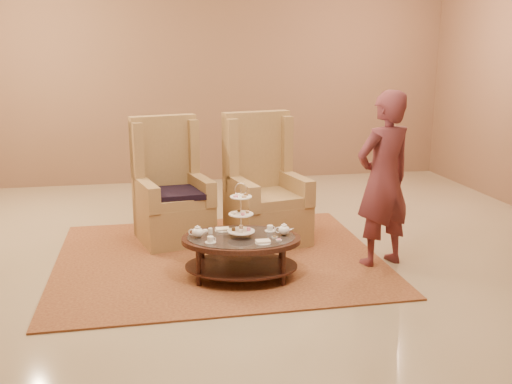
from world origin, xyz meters
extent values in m
plane|color=tan|center=(0.00, 0.00, 0.00)|extent=(8.00, 8.00, 0.00)
cube|color=white|center=(0.00, 0.00, 0.00)|extent=(8.00, 8.00, 0.02)
cube|color=#856148|center=(0.00, 4.00, 1.75)|extent=(8.00, 0.04, 3.50)
cube|color=#996336|center=(-0.25, 0.30, 0.01)|extent=(3.26, 2.72, 0.02)
cylinder|color=black|center=(-0.51, -0.39, 0.18)|extent=(0.05, 0.05, 0.36)
cylinder|color=black|center=(0.24, -0.53, 0.18)|extent=(0.05, 0.05, 0.36)
cylinder|color=black|center=(-0.44, 0.00, 0.18)|extent=(0.05, 0.05, 0.36)
cylinder|color=black|center=(0.31, -0.14, 0.18)|extent=(0.05, 0.05, 0.36)
cylinder|color=white|center=(-0.10, -0.27, 0.64)|extent=(0.01, 0.01, 0.45)
torus|color=white|center=(-0.10, -0.27, 0.87)|extent=(0.12, 0.03, 0.12)
cylinder|color=white|center=(-0.10, -0.27, 0.47)|extent=(0.30, 0.30, 0.01)
cylinder|color=white|center=(-0.10, -0.27, 0.63)|extent=(0.26, 0.26, 0.01)
cylinder|color=white|center=(-0.10, -0.27, 0.79)|extent=(0.23, 0.23, 0.01)
cylinder|color=#DA6F83|center=(-0.03, -0.28, 0.49)|extent=(0.04, 0.04, 0.03)
cylinder|color=tan|center=(-0.09, -0.20, 0.49)|extent=(0.04, 0.04, 0.03)
cylinder|color=brown|center=(-0.17, -0.25, 0.49)|extent=(0.04, 0.04, 0.03)
cylinder|color=white|center=(-0.11, -0.34, 0.49)|extent=(0.04, 0.04, 0.03)
ellipsoid|color=tan|center=(-0.04, -0.26, 0.65)|extent=(0.05, 0.05, 0.03)
ellipsoid|color=brown|center=(-0.11, -0.20, 0.65)|extent=(0.05, 0.05, 0.03)
ellipsoid|color=white|center=(-0.16, -0.27, 0.65)|extent=(0.05, 0.05, 0.03)
ellipsoid|color=#DA6F83|center=(-0.09, -0.33, 0.65)|extent=(0.05, 0.05, 0.03)
cube|color=brown|center=(-0.05, -0.24, 0.81)|extent=(0.05, 0.03, 0.02)
cube|color=white|center=(-0.12, -0.22, 0.81)|extent=(0.05, 0.03, 0.02)
cube|color=#DA6F83|center=(-0.15, -0.29, 0.81)|extent=(0.05, 0.03, 0.02)
cube|color=tan|center=(-0.08, -0.32, 0.81)|extent=(0.05, 0.03, 0.02)
ellipsoid|color=white|center=(-0.50, -0.21, 0.46)|extent=(0.13, 0.13, 0.09)
cylinder|color=white|center=(-0.50, -0.21, 0.51)|extent=(0.06, 0.06, 0.01)
sphere|color=white|center=(-0.50, -0.21, 0.52)|extent=(0.02, 0.02, 0.02)
cone|color=white|center=(-0.43, -0.22, 0.47)|extent=(0.07, 0.03, 0.05)
torus|color=white|center=(-0.55, -0.20, 0.46)|extent=(0.06, 0.02, 0.06)
ellipsoid|color=white|center=(0.30, -0.29, 0.46)|extent=(0.13, 0.13, 0.09)
cylinder|color=white|center=(0.30, -0.29, 0.51)|extent=(0.06, 0.06, 0.01)
sphere|color=white|center=(0.30, -0.29, 0.52)|extent=(0.02, 0.02, 0.02)
cone|color=white|center=(0.37, -0.31, 0.47)|extent=(0.07, 0.03, 0.05)
torus|color=white|center=(0.25, -0.28, 0.46)|extent=(0.06, 0.02, 0.06)
cylinder|color=white|center=(-0.40, -0.38, 0.42)|extent=(0.12, 0.12, 0.01)
cylinder|color=white|center=(-0.40, -0.38, 0.45)|extent=(0.07, 0.07, 0.05)
torus|color=white|center=(-0.36, -0.38, 0.45)|extent=(0.03, 0.01, 0.03)
cylinder|color=white|center=(0.20, -0.15, 0.42)|extent=(0.12, 0.12, 0.01)
cylinder|color=white|center=(0.20, -0.15, 0.45)|extent=(0.07, 0.07, 0.05)
torus|color=white|center=(0.23, -0.16, 0.45)|extent=(0.03, 0.01, 0.03)
cylinder|color=white|center=(-0.25, -0.06, 0.42)|extent=(0.17, 0.17, 0.01)
cube|color=#F0E1CA|center=(-0.25, -0.06, 0.43)|extent=(0.13, 0.09, 0.02)
cylinder|color=white|center=(0.06, -0.48, 0.42)|extent=(0.17, 0.17, 0.01)
cube|color=#F0E1CA|center=(0.06, -0.48, 0.43)|extent=(0.13, 0.09, 0.02)
cylinder|color=white|center=(-0.37, -0.13, 0.44)|extent=(0.05, 0.05, 0.05)
cylinder|color=white|center=(0.22, -0.45, 0.42)|extent=(0.06, 0.06, 0.01)
cylinder|color=#DA6F83|center=(0.22, -0.45, 0.43)|extent=(0.04, 0.04, 0.01)
cylinder|color=white|center=(0.20, -0.37, 0.42)|extent=(0.06, 0.06, 0.01)
cylinder|color=brown|center=(0.20, -0.37, 0.43)|extent=(0.04, 0.04, 0.01)
cylinder|color=white|center=(-0.41, -0.04, 0.42)|extent=(0.06, 0.06, 0.01)
cylinder|color=white|center=(-0.41, -0.04, 0.43)|extent=(0.04, 0.04, 0.01)
cube|color=#A37F4C|center=(-0.66, 0.94, 0.22)|extent=(0.90, 0.90, 0.45)
cube|color=#A37F4C|center=(-0.65, 0.89, 0.50)|extent=(0.77, 0.77, 0.11)
cube|color=#A37F4C|center=(-0.74, 1.24, 0.69)|extent=(0.76, 0.33, 1.38)
cube|color=#A37F4C|center=(-1.03, 1.12, 1.01)|extent=(0.16, 0.25, 0.64)
cube|color=#A37F4C|center=(-0.42, 1.28, 1.01)|extent=(0.16, 0.25, 0.64)
cube|color=#A37F4C|center=(-0.95, 0.82, 0.58)|extent=(0.29, 0.68, 0.28)
cube|color=#A37F4C|center=(-0.35, 0.97, 0.58)|extent=(0.29, 0.68, 0.28)
cube|color=black|center=(-0.64, 0.86, 0.57)|extent=(0.64, 0.59, 0.06)
cube|color=#A37F4C|center=(0.36, 0.73, 0.23)|extent=(0.91, 0.91, 0.46)
cube|color=#A37F4C|center=(0.37, 0.67, 0.52)|extent=(0.78, 0.78, 0.11)
cube|color=#A37F4C|center=(0.29, 1.04, 0.71)|extent=(0.78, 0.31, 1.43)
cube|color=#A37F4C|center=(-0.02, 0.92, 1.04)|extent=(0.16, 0.26, 0.66)
cube|color=#A37F4C|center=(0.62, 1.06, 1.04)|extent=(0.16, 0.26, 0.66)
cube|color=#A37F4C|center=(0.06, 0.60, 0.60)|extent=(0.28, 0.70, 0.29)
cube|color=#A37F4C|center=(0.68, 0.74, 0.60)|extent=(0.28, 0.70, 0.29)
imported|color=brown|center=(1.32, -0.15, 0.87)|extent=(0.73, 0.59, 1.73)
camera|label=1|loc=(-0.90, -5.21, 2.08)|focal=40.00mm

